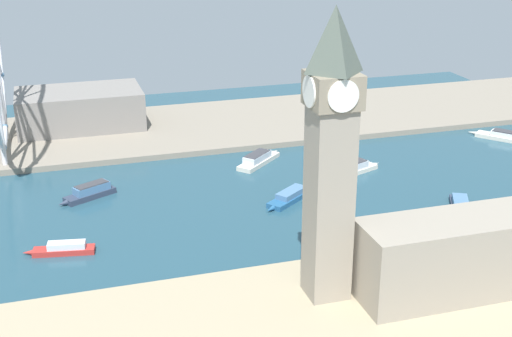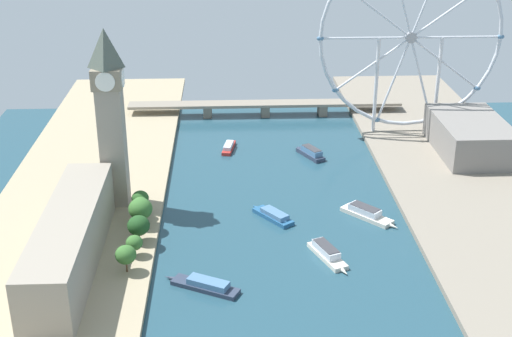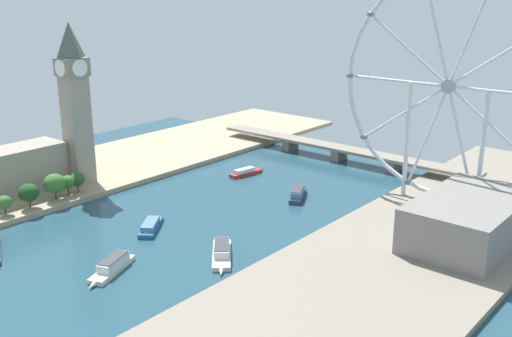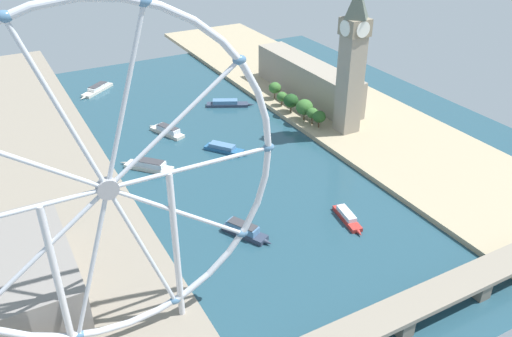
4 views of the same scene
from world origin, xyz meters
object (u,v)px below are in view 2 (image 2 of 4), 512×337
(riverside_hall, at_px, (470,136))
(tour_boat_2, at_px, (327,253))
(parliament_block, at_px, (70,240))
(tour_boat_0, at_px, (273,215))
(river_bridge, at_px, (265,105))
(clock_tower, at_px, (111,116))
(tour_boat_6, at_px, (310,153))
(ferris_wheel, at_px, (411,38))
(tour_boat_3, at_px, (205,285))
(tour_boat_5, at_px, (367,213))
(tour_boat_1, at_px, (229,147))

(riverside_hall, bearing_deg, tour_boat_2, -131.19)
(parliament_block, bearing_deg, tour_boat_0, 27.13)
(riverside_hall, bearing_deg, tour_boat_0, -148.04)
(parliament_block, bearing_deg, river_bridge, 65.13)
(parliament_block, relative_size, tour_boat_2, 3.64)
(clock_tower, bearing_deg, tour_boat_6, 31.06)
(ferris_wheel, distance_m, riverside_hall, 73.28)
(tour_boat_3, xyz_separation_m, tour_boat_5, (82.23, 63.98, 0.41))
(tour_boat_6, bearing_deg, tour_boat_1, 47.33)
(tour_boat_1, bearing_deg, ferris_wheel, -69.06)
(river_bridge, height_order, tour_boat_0, river_bridge)
(tour_boat_5, bearing_deg, riverside_hall, 93.07)
(river_bridge, bearing_deg, tour_boat_3, -99.57)
(tour_boat_2, bearing_deg, tour_boat_0, -172.82)
(tour_boat_6, bearing_deg, tour_boat_2, 149.69)
(parliament_block, xyz_separation_m, tour_boat_3, (59.66, -16.95, -14.19))
(parliament_block, distance_m, tour_boat_5, 150.11)
(tour_boat_2, bearing_deg, clock_tower, -140.65)
(tour_boat_3, bearing_deg, riverside_hall, -111.04)
(riverside_hall, distance_m, tour_boat_0, 151.50)
(parliament_block, height_order, ferris_wheel, ferris_wheel)
(ferris_wheel, xyz_separation_m, tour_boat_6, (-67.15, -36.48, -63.24))
(tour_boat_0, relative_size, tour_boat_2, 0.86)
(ferris_wheel, height_order, river_bridge, ferris_wheel)
(clock_tower, height_order, tour_boat_3, clock_tower)
(riverside_hall, height_order, river_bridge, riverside_hall)
(clock_tower, bearing_deg, parliament_block, -99.92)
(tour_boat_1, distance_m, tour_boat_5, 121.04)
(riverside_hall, bearing_deg, tour_boat_6, 177.96)
(clock_tower, distance_m, riverside_hall, 222.74)
(clock_tower, xyz_separation_m, parliament_block, (-11.26, -64.38, -35.40))
(parliament_block, relative_size, tour_boat_5, 3.92)
(clock_tower, relative_size, tour_boat_2, 3.02)
(ferris_wheel, distance_m, tour_boat_1, 136.36)
(river_bridge, relative_size, tour_boat_0, 7.45)
(tour_boat_0, relative_size, tour_boat_3, 0.78)
(tour_boat_0, distance_m, tour_boat_1, 99.96)
(tour_boat_5, height_order, tour_boat_6, tour_boat_6)
(river_bridge, distance_m, tour_boat_2, 205.63)
(tour_boat_0, xyz_separation_m, tour_boat_1, (-22.05, 97.50, -0.08))
(parliament_block, distance_m, tour_boat_1, 162.39)
(parliament_block, bearing_deg, riverside_hall, 29.98)
(ferris_wheel, height_order, tour_boat_5, ferris_wheel)
(river_bridge, xyz_separation_m, tour_boat_6, (24.05, -80.71, -4.86))
(tour_boat_1, height_order, tour_boat_5, tour_boat_5)
(ferris_wheel, xyz_separation_m, river_bridge, (-91.20, 44.23, -58.38))
(tour_boat_1, distance_m, tour_boat_6, 53.02)
(river_bridge, height_order, tour_boat_1, river_bridge)
(tour_boat_0, relative_size, tour_boat_1, 0.99)
(tour_boat_1, bearing_deg, tour_boat_3, -173.88)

